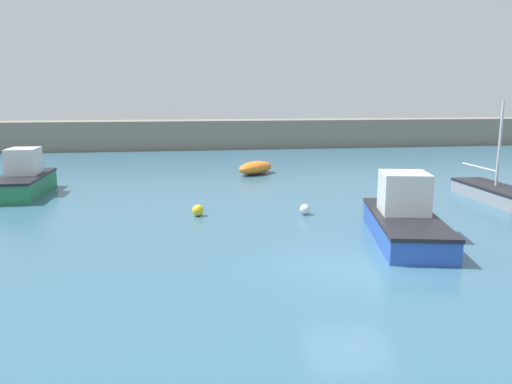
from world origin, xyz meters
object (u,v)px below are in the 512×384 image
(motorboat_grey_hull, at_px, (405,218))
(sailboat_twin_hulled, at_px, (495,193))
(mooring_buoy_yellow, at_px, (198,210))
(mooring_buoy_white, at_px, (305,209))
(motorboat_with_cabin, at_px, (24,179))
(open_tender_yellow, at_px, (255,168))

(motorboat_grey_hull, xyz_separation_m, sailboat_twin_hulled, (6.84, 5.16, -0.34))
(motorboat_grey_hull, distance_m, mooring_buoy_yellow, 7.97)
(motorboat_grey_hull, bearing_deg, sailboat_twin_hulled, 140.25)
(motorboat_grey_hull, xyz_separation_m, mooring_buoy_white, (-2.44, 3.85, -0.50))
(sailboat_twin_hulled, distance_m, motorboat_with_cabin, 22.21)
(mooring_buoy_yellow, bearing_deg, motorboat_with_cabin, 145.08)
(open_tender_yellow, height_order, sailboat_twin_hulled, sailboat_twin_hulled)
(motorboat_grey_hull, relative_size, open_tender_yellow, 2.04)
(motorboat_grey_hull, distance_m, mooring_buoy_white, 4.58)
(open_tender_yellow, height_order, mooring_buoy_white, open_tender_yellow)
(open_tender_yellow, xyz_separation_m, sailboat_twin_hulled, (9.62, -9.47, -0.03))
(motorboat_with_cabin, xyz_separation_m, mooring_buoy_white, (12.41, -6.08, -0.54))
(open_tender_yellow, bearing_deg, motorboat_grey_hull, 58.85)
(open_tender_yellow, bearing_deg, motorboat_with_cabin, -20.61)
(motorboat_with_cabin, bearing_deg, motorboat_grey_hull, 56.67)
(mooring_buoy_yellow, bearing_deg, motorboat_grey_hull, -32.33)
(motorboat_with_cabin, relative_size, mooring_buoy_yellow, 10.69)
(motorboat_grey_hull, height_order, open_tender_yellow, motorboat_grey_hull)
(sailboat_twin_hulled, bearing_deg, motorboat_with_cabin, -100.83)
(open_tender_yellow, bearing_deg, sailboat_twin_hulled, 93.55)
(motorboat_grey_hull, relative_size, sailboat_twin_hulled, 1.10)
(mooring_buoy_white, bearing_deg, mooring_buoy_yellow, 174.56)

